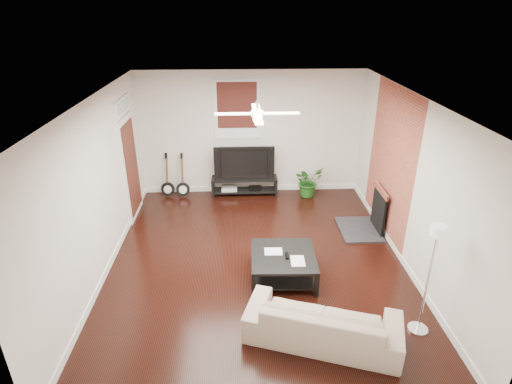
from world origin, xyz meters
TOP-DOWN VIEW (x-y plane):
  - room at (0.00, 0.00)m, footprint 5.01×6.01m
  - brick_accent at (2.49, 1.00)m, footprint 0.02×2.20m
  - fireplace at (2.20, 1.00)m, footprint 0.80×1.10m
  - window_back at (-0.30, 2.97)m, footprint 1.00×0.06m
  - door_left at (-2.46, 1.90)m, footprint 0.08×1.00m
  - tv_stand at (-0.16, 2.78)m, footprint 1.51×0.40m
  - tv at (-0.16, 2.80)m, footprint 1.35×0.18m
  - coffee_table at (0.40, -0.44)m, footprint 1.05×1.05m
  - sofa at (0.78, -1.81)m, footprint 2.15×1.37m
  - floor_lamp at (2.13, -1.71)m, footprint 0.34×0.34m
  - potted_plant at (1.30, 2.65)m, footprint 0.84×0.81m
  - guitar_left at (-1.93, 2.75)m, footprint 0.35×0.27m
  - guitar_right at (-1.58, 2.72)m, footprint 0.33×0.24m
  - ceiling_fan at (0.00, 0.00)m, footprint 1.24×1.24m

SIDE VIEW (x-z plane):
  - tv_stand at x=-0.16m, z-range 0.00..0.42m
  - coffee_table at x=0.40m, z-range 0.00..0.43m
  - sofa at x=0.78m, z-range 0.00..0.59m
  - potted_plant at x=1.30m, z-range 0.00..0.72m
  - fireplace at x=2.20m, z-range 0.00..0.92m
  - guitar_left at x=-1.93m, z-range 0.00..1.01m
  - guitar_right at x=-1.58m, z-range 0.00..1.01m
  - tv at x=-0.16m, z-range 0.42..1.20m
  - floor_lamp at x=2.13m, z-range 0.00..1.64m
  - door_left at x=-2.46m, z-range 0.00..2.50m
  - room at x=0.00m, z-range 0.00..2.80m
  - brick_accent at x=2.49m, z-range 0.00..2.80m
  - window_back at x=-0.30m, z-range 1.30..2.60m
  - ceiling_fan at x=0.00m, z-range 2.44..2.76m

